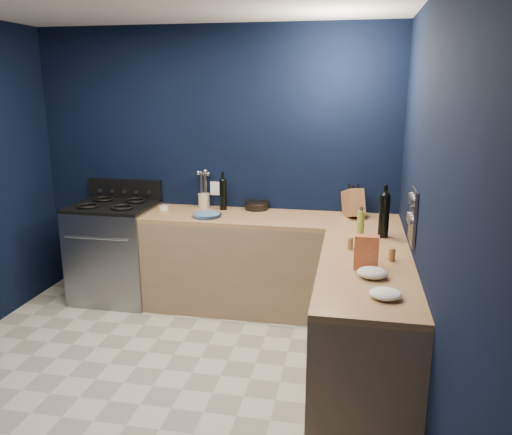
% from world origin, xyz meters
% --- Properties ---
extents(floor, '(3.50, 3.50, 0.02)m').
position_xyz_m(floor, '(0.00, 0.00, -0.01)').
color(floor, '#B5AF9D').
rests_on(floor, ground).
extents(wall_back, '(3.50, 0.02, 2.60)m').
position_xyz_m(wall_back, '(0.00, 1.76, 1.30)').
color(wall_back, black).
rests_on(wall_back, ground).
extents(wall_right, '(0.02, 3.50, 2.60)m').
position_xyz_m(wall_right, '(1.76, 0.00, 1.30)').
color(wall_right, black).
rests_on(wall_right, ground).
extents(cab_back, '(2.30, 0.63, 0.86)m').
position_xyz_m(cab_back, '(0.60, 1.44, 0.43)').
color(cab_back, '#8A6D50').
rests_on(cab_back, floor).
extents(top_back, '(2.30, 0.63, 0.04)m').
position_xyz_m(top_back, '(0.60, 1.44, 0.88)').
color(top_back, brown).
rests_on(top_back, cab_back).
extents(cab_right, '(0.63, 1.67, 0.86)m').
position_xyz_m(cab_right, '(1.44, 0.29, 0.43)').
color(cab_right, '#8A6D50').
rests_on(cab_right, floor).
extents(top_right, '(0.63, 1.67, 0.04)m').
position_xyz_m(top_right, '(1.44, 0.29, 0.88)').
color(top_right, brown).
rests_on(top_right, cab_right).
extents(gas_range, '(0.76, 0.66, 0.92)m').
position_xyz_m(gas_range, '(-0.93, 1.42, 0.46)').
color(gas_range, gray).
rests_on(gas_range, floor).
extents(oven_door, '(0.59, 0.02, 0.42)m').
position_xyz_m(oven_door, '(-0.93, 1.10, 0.45)').
color(oven_door, black).
rests_on(oven_door, gas_range).
extents(cooktop, '(0.76, 0.66, 0.03)m').
position_xyz_m(cooktop, '(-0.93, 1.42, 0.94)').
color(cooktop, black).
rests_on(cooktop, gas_range).
extents(backguard, '(0.76, 0.06, 0.20)m').
position_xyz_m(backguard, '(-0.93, 1.72, 1.04)').
color(backguard, black).
rests_on(backguard, gas_range).
extents(spice_panel, '(0.02, 0.28, 0.38)m').
position_xyz_m(spice_panel, '(1.74, 0.55, 1.18)').
color(spice_panel, gray).
rests_on(spice_panel, wall_right).
extents(wall_outlet, '(0.09, 0.02, 0.13)m').
position_xyz_m(wall_outlet, '(0.00, 1.74, 1.08)').
color(wall_outlet, white).
rests_on(wall_outlet, wall_back).
extents(plate_stack, '(0.26, 0.26, 0.03)m').
position_xyz_m(plate_stack, '(0.03, 1.32, 0.92)').
color(plate_stack, '#345E97').
rests_on(plate_stack, top_back).
extents(ramekin, '(0.09, 0.09, 0.03)m').
position_xyz_m(ramekin, '(-0.45, 1.52, 0.92)').
color(ramekin, white).
rests_on(ramekin, top_back).
extents(utensil_crock, '(0.14, 0.14, 0.14)m').
position_xyz_m(utensil_crock, '(-0.10, 1.68, 0.97)').
color(utensil_crock, beige).
rests_on(utensil_crock, top_back).
extents(wine_bottle_back, '(0.09, 0.09, 0.28)m').
position_xyz_m(wine_bottle_back, '(0.11, 1.62, 1.04)').
color(wine_bottle_back, black).
rests_on(wine_bottle_back, top_back).
extents(lemon_basket, '(0.28, 0.28, 0.09)m').
position_xyz_m(lemon_basket, '(0.42, 1.69, 0.94)').
color(lemon_basket, black).
rests_on(lemon_basket, top_back).
extents(knife_block, '(0.24, 0.32, 0.30)m').
position_xyz_m(knife_block, '(1.33, 1.58, 1.02)').
color(knife_block, brown).
rests_on(knife_block, top_back).
extents(wine_bottle_right, '(0.10, 0.10, 0.33)m').
position_xyz_m(wine_bottle_right, '(1.57, 0.97, 1.07)').
color(wine_bottle_right, black).
rests_on(wine_bottle_right, top_right).
extents(oil_bottle, '(0.07, 0.07, 0.24)m').
position_xyz_m(oil_bottle, '(1.39, 0.82, 1.02)').
color(oil_bottle, '#8EA736').
rests_on(oil_bottle, top_right).
extents(spice_jar_near, '(0.05, 0.05, 0.09)m').
position_xyz_m(spice_jar_near, '(1.32, 0.61, 0.94)').
color(spice_jar_near, olive).
rests_on(spice_jar_near, top_right).
extents(spice_jar_far, '(0.06, 0.06, 0.09)m').
position_xyz_m(spice_jar_far, '(1.60, 0.40, 0.94)').
color(spice_jar_far, olive).
rests_on(spice_jar_far, top_right).
extents(crouton_bag, '(0.16, 0.08, 0.23)m').
position_xyz_m(crouton_bag, '(1.42, 0.20, 1.01)').
color(crouton_bag, red).
rests_on(crouton_bag, top_right).
extents(towel_front, '(0.23, 0.22, 0.07)m').
position_xyz_m(towel_front, '(1.46, 0.05, 0.93)').
color(towel_front, white).
rests_on(towel_front, top_right).
extents(towel_end, '(0.22, 0.21, 0.05)m').
position_xyz_m(towel_end, '(1.53, -0.25, 0.93)').
color(towel_end, white).
rests_on(towel_end, top_right).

